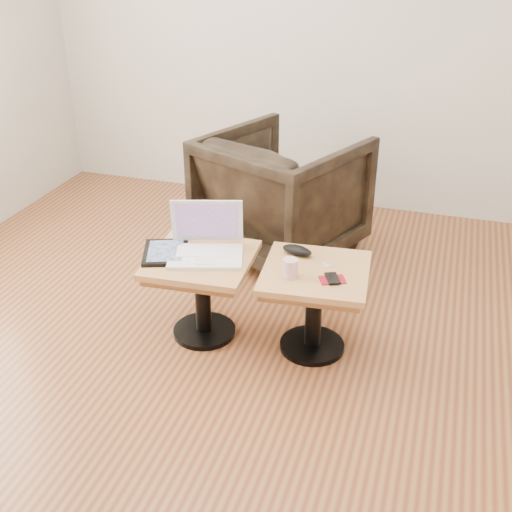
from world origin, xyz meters
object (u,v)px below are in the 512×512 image
(side_table_right, at_px, (315,290))
(laptop, at_px, (206,245))
(striped_cup, at_px, (290,268))
(armchair, at_px, (282,195))
(side_table_left, at_px, (202,277))

(side_table_right, height_order, laptop, laptop)
(striped_cup, bearing_deg, side_table_right, 44.16)
(striped_cup, height_order, armchair, armchair)
(side_table_left, distance_m, laptop, 0.17)
(striped_cup, distance_m, armchair, 1.10)
(side_table_right, xyz_separation_m, striped_cup, (-0.10, -0.10, 0.16))
(side_table_left, relative_size, striped_cup, 5.91)
(side_table_right, bearing_deg, striped_cup, -140.93)
(side_table_right, xyz_separation_m, laptop, (-0.55, -0.01, 0.16))
(striped_cup, bearing_deg, side_table_left, 173.39)
(side_table_right, relative_size, armchair, 0.63)
(side_table_right, distance_m, laptop, 0.57)
(side_table_left, distance_m, armchair, 1.01)
(side_table_right, distance_m, armchair, 1.04)
(side_table_left, bearing_deg, striped_cup, -10.02)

